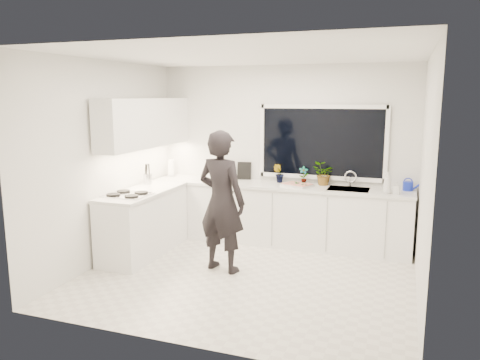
% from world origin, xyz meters
% --- Properties ---
extents(floor, '(4.00, 3.50, 0.02)m').
position_xyz_m(floor, '(0.00, 0.00, -0.01)').
color(floor, beige).
rests_on(floor, ground).
extents(wall_back, '(4.00, 0.02, 2.70)m').
position_xyz_m(wall_back, '(0.00, 1.76, 1.35)').
color(wall_back, white).
rests_on(wall_back, ground).
extents(wall_left, '(0.02, 3.50, 2.70)m').
position_xyz_m(wall_left, '(-2.01, 0.00, 1.35)').
color(wall_left, white).
rests_on(wall_left, ground).
extents(wall_right, '(0.02, 3.50, 2.70)m').
position_xyz_m(wall_right, '(2.01, 0.00, 1.35)').
color(wall_right, white).
rests_on(wall_right, ground).
extents(ceiling, '(4.00, 3.50, 0.02)m').
position_xyz_m(ceiling, '(0.00, 0.00, 2.71)').
color(ceiling, white).
rests_on(ceiling, wall_back).
extents(window, '(1.80, 0.02, 1.00)m').
position_xyz_m(window, '(0.60, 1.73, 1.55)').
color(window, black).
rests_on(window, wall_back).
extents(base_cabinets_back, '(3.92, 0.58, 0.88)m').
position_xyz_m(base_cabinets_back, '(0.00, 1.45, 0.44)').
color(base_cabinets_back, white).
rests_on(base_cabinets_back, floor).
extents(base_cabinets_left, '(0.58, 1.60, 0.88)m').
position_xyz_m(base_cabinets_left, '(-1.67, 0.35, 0.44)').
color(base_cabinets_left, white).
rests_on(base_cabinets_left, floor).
extents(countertop_back, '(3.94, 0.62, 0.04)m').
position_xyz_m(countertop_back, '(0.00, 1.44, 0.90)').
color(countertop_back, silver).
rests_on(countertop_back, base_cabinets_back).
extents(countertop_left, '(0.62, 1.60, 0.04)m').
position_xyz_m(countertop_left, '(-1.67, 0.35, 0.90)').
color(countertop_left, silver).
rests_on(countertop_left, base_cabinets_left).
extents(upper_cabinets, '(0.34, 2.10, 0.70)m').
position_xyz_m(upper_cabinets, '(-1.79, 0.70, 1.85)').
color(upper_cabinets, white).
rests_on(upper_cabinets, wall_left).
extents(sink, '(0.58, 0.42, 0.14)m').
position_xyz_m(sink, '(1.05, 1.45, 0.87)').
color(sink, silver).
rests_on(sink, countertop_back).
extents(faucet, '(0.03, 0.03, 0.22)m').
position_xyz_m(faucet, '(1.05, 1.65, 1.03)').
color(faucet, silver).
rests_on(faucet, countertop_back).
extents(stovetop, '(0.56, 0.48, 0.03)m').
position_xyz_m(stovetop, '(-1.69, -0.00, 0.94)').
color(stovetop, black).
rests_on(stovetop, countertop_left).
extents(person, '(0.74, 0.57, 1.82)m').
position_xyz_m(person, '(-0.38, 0.12, 0.91)').
color(person, black).
rests_on(person, floor).
extents(pizza_tray, '(0.50, 0.45, 0.03)m').
position_xyz_m(pizza_tray, '(0.31, 1.42, 0.94)').
color(pizza_tray, '#B9BABE').
rests_on(pizza_tray, countertop_back).
extents(pizza, '(0.46, 0.40, 0.01)m').
position_xyz_m(pizza, '(0.31, 1.42, 0.95)').
color(pizza, '#BB3F19').
rests_on(pizza, pizza_tray).
extents(watering_can, '(0.14, 0.14, 0.13)m').
position_xyz_m(watering_can, '(1.85, 1.61, 0.98)').
color(watering_can, '#1225AF').
rests_on(watering_can, countertop_back).
extents(paper_towel_roll, '(0.13, 0.13, 0.26)m').
position_xyz_m(paper_towel_roll, '(-1.85, 1.55, 1.05)').
color(paper_towel_roll, white).
rests_on(paper_towel_roll, countertop_back).
extents(knife_block, '(0.16, 0.14, 0.22)m').
position_xyz_m(knife_block, '(-0.91, 1.59, 1.03)').
color(knife_block, '#8C5B41').
rests_on(knife_block, countertop_back).
extents(utensil_crock, '(0.13, 0.13, 0.16)m').
position_xyz_m(utensil_crock, '(-1.85, 0.80, 1.00)').
color(utensil_crock, '#ABACAF').
rests_on(utensil_crock, countertop_left).
extents(picture_frame_large, '(0.22, 0.06, 0.28)m').
position_xyz_m(picture_frame_large, '(-0.62, 1.69, 1.06)').
color(picture_frame_large, black).
rests_on(picture_frame_large, countertop_back).
extents(picture_frame_small, '(0.24, 0.12, 0.30)m').
position_xyz_m(picture_frame_small, '(-1.02, 1.69, 1.07)').
color(picture_frame_small, black).
rests_on(picture_frame_small, countertop_back).
extents(herb_plants, '(0.92, 0.29, 0.34)m').
position_xyz_m(herb_plants, '(0.52, 1.61, 1.08)').
color(herb_plants, '#26662D').
rests_on(herb_plants, countertop_back).
extents(soap_bottles, '(0.24, 0.14, 0.30)m').
position_xyz_m(soap_bottles, '(1.61, 1.30, 1.05)').
color(soap_bottles, '#D8BF66').
rests_on(soap_bottles, countertop_back).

